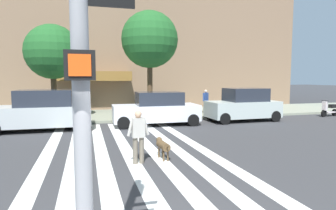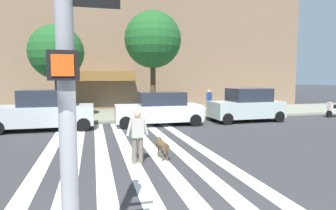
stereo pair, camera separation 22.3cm
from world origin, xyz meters
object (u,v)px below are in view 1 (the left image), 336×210
at_px(parked_car_third_in_line, 157,109).
at_px(dog_on_leash, 163,145).
at_px(parked_scooter, 330,109).
at_px(parked_car_fourth_in_line, 243,105).
at_px(street_tree_nearest, 53,52).
at_px(pedestrian_bystander, 206,100).
at_px(pedestrian_dog_walker, 138,134).
at_px(street_tree_middle, 150,40).
at_px(parked_car_behind_first, 42,111).

relative_size(parked_car_third_in_line, dog_on_leash, 4.33).
xyz_separation_m(parked_car_third_in_line, parked_scooter, (12.16, 0.17, -0.41)).
relative_size(parked_car_fourth_in_line, street_tree_nearest, 0.78).
height_order(street_tree_nearest, pedestrian_bystander, street_tree_nearest).
xyz_separation_m(parked_car_third_in_line, pedestrian_dog_walker, (-2.26, -6.85, 0.04)).
bearing_deg(dog_on_leash, pedestrian_dog_walker, -161.13).
height_order(parked_scooter, pedestrian_dog_walker, pedestrian_dog_walker).
xyz_separation_m(parked_scooter, street_tree_middle, (-11.92, 2.64, 4.55)).
height_order(parked_car_fourth_in_line, street_tree_middle, street_tree_middle).
height_order(parked_car_fourth_in_line, parked_scooter, parked_car_fourth_in_line).
height_order(parked_car_behind_first, parked_scooter, parked_car_behind_first).
bearing_deg(parked_car_fourth_in_line, pedestrian_bystander, 109.05).
height_order(parked_scooter, pedestrian_bystander, pedestrian_bystander).
xyz_separation_m(parked_car_third_in_line, parked_car_fourth_in_line, (5.44, 0.00, 0.06)).
height_order(parked_car_third_in_line, street_tree_middle, street_tree_middle).
bearing_deg(street_tree_nearest, parked_car_third_in_line, -27.72).
bearing_deg(parked_car_behind_first, street_tree_nearest, 84.52).
bearing_deg(parked_car_third_in_line, parked_car_behind_first, 179.99).
bearing_deg(pedestrian_dog_walker, street_tree_middle, 75.48).
height_order(street_tree_middle, pedestrian_bystander, street_tree_middle).
relative_size(parked_car_third_in_line, pedestrian_dog_walker, 2.91).
bearing_deg(pedestrian_dog_walker, parked_car_third_in_line, 71.77).
relative_size(parked_car_third_in_line, parked_car_fourth_in_line, 1.09).
bearing_deg(street_tree_nearest, pedestrian_bystander, 1.42).
relative_size(street_tree_middle, pedestrian_dog_walker, 4.10).
distance_m(parked_scooter, pedestrian_bystander, 8.41).
xyz_separation_m(parked_scooter, pedestrian_dog_walker, (-14.42, -7.02, 0.45)).
bearing_deg(parked_car_third_in_line, parked_car_fourth_in_line, 0.02).
bearing_deg(pedestrian_bystander, dog_on_leash, -120.52).
xyz_separation_m(street_tree_middle, pedestrian_dog_walker, (-2.50, -9.65, -4.10)).
height_order(parked_car_behind_first, street_tree_middle, street_tree_middle).
xyz_separation_m(parked_scooter, pedestrian_bystander, (-7.82, 3.02, 0.60)).
height_order(pedestrian_dog_walker, dog_on_leash, pedestrian_dog_walker).
xyz_separation_m(parked_car_third_in_line, dog_on_leash, (-1.41, -6.56, -0.45)).
bearing_deg(parked_car_behind_first, street_tree_middle, 24.60).
height_order(parked_scooter, street_tree_middle, street_tree_middle).
bearing_deg(pedestrian_dog_walker, parked_car_behind_first, 117.87).
relative_size(parked_car_behind_first, street_tree_nearest, 0.86).
relative_size(parked_scooter, pedestrian_dog_walker, 0.99).
bearing_deg(parked_car_fourth_in_line, pedestrian_dog_walker, -138.31).
bearing_deg(street_tree_middle, pedestrian_dog_walker, -104.52).
bearing_deg(dog_on_leash, parked_car_behind_first, 124.27).
xyz_separation_m(street_tree_nearest, dog_on_leash, (4.19, -9.50, -3.68)).
height_order(parked_car_fourth_in_line, pedestrian_bystander, parked_car_fourth_in_line).
distance_m(street_tree_nearest, pedestrian_bystander, 10.39).
bearing_deg(parked_scooter, pedestrian_dog_walker, -154.05).
distance_m(parked_car_fourth_in_line, pedestrian_bystander, 3.37).
height_order(pedestrian_dog_walker, pedestrian_bystander, pedestrian_bystander).
xyz_separation_m(parked_scooter, dog_on_leash, (-13.57, -6.73, -0.03)).
xyz_separation_m(dog_on_leash, pedestrian_bystander, (5.75, 9.75, 0.63)).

